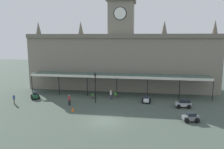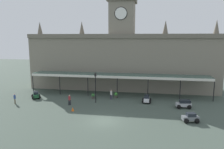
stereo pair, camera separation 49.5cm
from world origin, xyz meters
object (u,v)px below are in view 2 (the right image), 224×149
object	(u,v)px
planter_forecourt_centre	(93,96)
traffic_cone	(73,109)
car_white_sedan	(147,99)
car_green_sedan	(36,95)
pedestrian_near_entrance	(70,99)
pedestrian_beside_cars	(15,98)
car_grey_sedan	(190,118)
car_silver_estate	(184,104)
planter_near_kerb	(116,95)
victorian_lamppost	(95,84)
pedestrian_crossing_forecourt	(111,94)

from	to	relation	value
planter_forecourt_centre	traffic_cone	bearing A→B (deg)	-101.08
car_white_sedan	traffic_cone	bearing A→B (deg)	-150.18
car_green_sedan	pedestrian_near_entrance	xyz separation A→B (m)	(7.24, -2.69, 0.41)
pedestrian_near_entrance	planter_forecourt_centre	bearing A→B (deg)	55.44
car_green_sedan	pedestrian_beside_cars	size ratio (longest dim) A/B	1.35
car_grey_sedan	car_white_sedan	distance (m)	9.38
car_grey_sedan	planter_forecourt_centre	xyz separation A→B (m)	(-14.86, 8.18, -0.01)
car_green_sedan	car_silver_estate	xyz separation A→B (m)	(24.89, -1.24, 0.06)
pedestrian_near_entrance	pedestrian_beside_cars	bearing A→B (deg)	-174.77
pedestrian_beside_cars	planter_forecourt_centre	xyz separation A→B (m)	(11.77, 4.86, -0.42)
car_white_sedan	pedestrian_near_entrance	world-z (taller)	pedestrian_near_entrance
planter_near_kerb	planter_forecourt_centre	world-z (taller)	same
car_silver_estate	victorian_lamppost	world-z (taller)	victorian_lamppost
pedestrian_beside_cars	car_silver_estate	bearing A→B (deg)	4.88
pedestrian_crossing_forecourt	victorian_lamppost	bearing A→B (deg)	-132.41
pedestrian_beside_cars	traffic_cone	world-z (taller)	pedestrian_beside_cars
car_green_sedan	pedestrian_crossing_forecourt	distance (m)	13.32
car_silver_estate	planter_near_kerb	distance (m)	11.71
car_grey_sedan	car_silver_estate	xyz separation A→B (m)	(0.00, 5.59, 0.06)
car_grey_sedan	pedestrian_crossing_forecourt	distance (m)	14.36
pedestrian_beside_cars	planter_near_kerb	size ratio (longest dim) A/B	1.74
car_silver_estate	car_grey_sedan	bearing A→B (deg)	-90.04
pedestrian_near_entrance	traffic_cone	bearing A→B (deg)	-61.27
planter_forecourt_centre	car_grey_sedan	bearing A→B (deg)	-28.83
car_white_sedan	victorian_lamppost	size ratio (longest dim) A/B	0.41
car_green_sedan	traffic_cone	distance (m)	10.23
traffic_cone	pedestrian_near_entrance	bearing A→B (deg)	118.73
planter_near_kerb	traffic_cone	bearing A→B (deg)	-122.54
car_silver_estate	planter_forecourt_centre	distance (m)	15.09
car_silver_estate	planter_near_kerb	world-z (taller)	car_silver_estate
pedestrian_near_entrance	traffic_cone	distance (m)	3.11
pedestrian_crossing_forecourt	car_grey_sedan	bearing A→B (deg)	-35.66
car_green_sedan	victorian_lamppost	xyz separation A→B (m)	(11.05, -0.85, 2.60)
pedestrian_crossing_forecourt	car_green_sedan	bearing A→B (deg)	-173.39
victorian_lamppost	planter_near_kerb	bearing A→B (deg)	51.68
car_grey_sedan	pedestrian_near_entrance	distance (m)	18.13
car_silver_estate	planter_forecourt_centre	world-z (taller)	car_silver_estate
pedestrian_beside_cars	planter_near_kerb	xyz separation A→B (m)	(15.61, 6.22, -0.42)
car_silver_estate	pedestrian_near_entrance	xyz separation A→B (m)	(-17.65, -1.45, 0.34)
car_silver_estate	planter_forecourt_centre	size ratio (longest dim) A/B	2.43
car_silver_estate	car_green_sedan	bearing A→B (deg)	177.15
car_silver_estate	pedestrian_beside_cars	world-z (taller)	pedestrian_beside_cars
car_white_sedan	car_green_sedan	bearing A→B (deg)	-177.92
car_grey_sedan	pedestrian_crossing_forecourt	xyz separation A→B (m)	(-11.66, 8.37, 0.41)
car_green_sedan	car_silver_estate	world-z (taller)	car_silver_estate
car_green_sedan	victorian_lamppost	world-z (taller)	victorian_lamppost
car_white_sedan	planter_forecourt_centre	bearing A→B (deg)	176.03
pedestrian_beside_cars	traffic_cone	xyz separation A→B (m)	(10.45, -1.85, -0.62)
pedestrian_near_entrance	pedestrian_beside_cars	size ratio (longest dim) A/B	1.00
traffic_cone	planter_forecourt_centre	size ratio (longest dim) A/B	0.61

